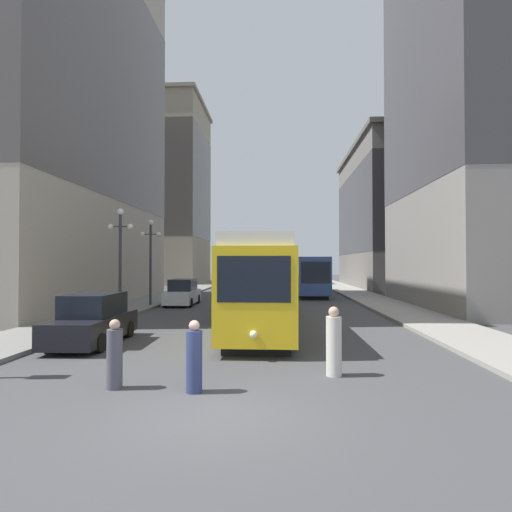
# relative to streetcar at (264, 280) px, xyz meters

# --- Properties ---
(ground_plane) EXTENTS (200.00, 200.00, 0.00)m
(ground_plane) POSITION_rel_streetcar_xyz_m (-0.43, -11.81, -2.10)
(ground_plane) COLOR #424244
(sidewalk_left) EXTENTS (3.29, 120.00, 0.15)m
(sidewalk_left) POSITION_rel_streetcar_xyz_m (-8.94, 28.19, -2.03)
(sidewalk_left) COLOR gray
(sidewalk_left) RESTS_ON ground
(sidewalk_right) EXTENTS (3.29, 120.00, 0.15)m
(sidewalk_right) POSITION_rel_streetcar_xyz_m (8.08, 28.19, -2.03)
(sidewalk_right) COLOR gray
(sidewalk_right) RESTS_ON ground
(streetcar) EXTENTS (2.68, 15.16, 3.89)m
(streetcar) POSITION_rel_streetcar_xyz_m (0.00, 0.00, 0.00)
(streetcar) COLOR black
(streetcar) RESTS_ON ground
(transit_bus) EXTENTS (2.81, 11.90, 3.45)m
(transit_bus) POSITION_rel_streetcar_xyz_m (3.49, 18.57, -0.15)
(transit_bus) COLOR black
(transit_bus) RESTS_ON ground
(parked_car_left_near) EXTENTS (1.99, 4.64, 1.82)m
(parked_car_left_near) POSITION_rel_streetcar_xyz_m (-6.00, -5.18, -1.26)
(parked_car_left_near) COLOR black
(parked_car_left_near) RESTS_ON ground
(parked_car_left_mid) EXTENTS (1.94, 4.44, 1.82)m
(parked_car_left_mid) POSITION_rel_streetcar_xyz_m (-6.00, 8.68, -1.26)
(parked_car_left_mid) COLOR black
(parked_car_left_mid) RESTS_ON ground
(pedestrian_crossing_near) EXTENTS (0.40, 0.40, 1.79)m
(pedestrian_crossing_near) POSITION_rel_streetcar_xyz_m (2.15, -8.94, -1.27)
(pedestrian_crossing_near) COLOR beige
(pedestrian_crossing_near) RESTS_ON ground
(pedestrian_crossing_far) EXTENTS (0.36, 0.36, 1.62)m
(pedestrian_crossing_far) POSITION_rel_streetcar_xyz_m (-1.20, -10.49, -1.34)
(pedestrian_crossing_far) COLOR navy
(pedestrian_crossing_far) RESTS_ON ground
(pedestrian_on_sidewalk) EXTENTS (0.36, 0.36, 1.61)m
(pedestrian_on_sidewalk) POSITION_rel_streetcar_xyz_m (-3.11, -10.33, -1.35)
(pedestrian_on_sidewalk) COLOR #4C4C56
(pedestrian_on_sidewalk) RESTS_ON ground
(lamp_post_left_near) EXTENTS (1.41, 0.36, 5.76)m
(lamp_post_left_near) POSITION_rel_streetcar_xyz_m (-7.90, 2.14, 1.82)
(lamp_post_left_near) COLOR #333338
(lamp_post_left_near) RESTS_ON sidewalk_left
(lamp_post_left_far) EXTENTS (1.41, 0.36, 5.72)m
(lamp_post_left_far) POSITION_rel_streetcar_xyz_m (-7.90, 7.43, 1.79)
(lamp_post_left_far) COLOR #333338
(lamp_post_left_far) RESTS_ON sidewalk_left
(building_left_corner) EXTENTS (15.31, 23.21, 29.88)m
(building_left_corner) POSITION_rel_streetcar_xyz_m (-17.94, 8.83, 13.31)
(building_left_corner) COLOR #A89E8E
(building_left_corner) RESTS_ON ground
(building_left_midblock) EXTENTS (11.78, 14.69, 26.75)m
(building_left_midblock) POSITION_rel_streetcar_xyz_m (-16.17, 40.53, 11.69)
(building_left_midblock) COLOR gray
(building_left_midblock) RESTS_ON ground
(building_right_corner) EXTENTS (13.54, 22.51, 16.99)m
(building_right_corner) POSITION_rel_streetcar_xyz_m (16.19, 31.16, 6.62)
(building_right_corner) COLOR slate
(building_right_corner) RESTS_ON ground
(building_right_midblock) EXTENTS (13.20, 15.65, 31.36)m
(building_right_midblock) POSITION_rel_streetcar_xyz_m (16.02, 8.08, 14.08)
(building_right_midblock) COLOR gray
(building_right_midblock) RESTS_ON ground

